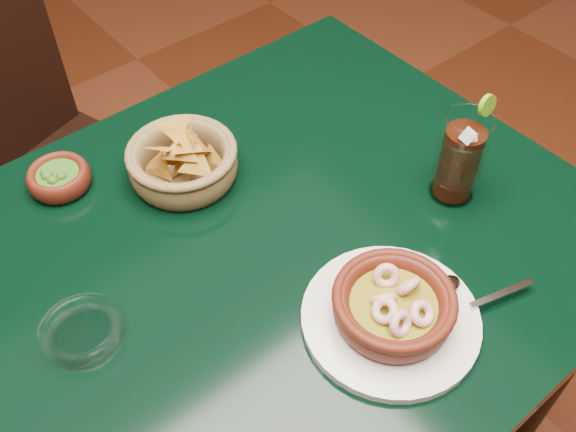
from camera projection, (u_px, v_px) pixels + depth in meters
dining_table at (207, 324)px, 0.95m from camera, size 1.20×0.80×0.75m
dining_chair at (49, 162)px, 1.47m from camera, size 0.48×0.48×0.83m
shrimp_plate at (393, 309)px, 0.82m from camera, size 0.30×0.23×0.07m
chip_basket at (183, 162)px, 1.00m from camera, size 0.20×0.20×0.11m
guacamole_ramekin at (59, 178)px, 0.99m from camera, size 0.12×0.12×0.04m
cola_drink at (460, 158)px, 0.94m from camera, size 0.15×0.15×0.17m
glass_ashtray at (82, 332)px, 0.81m from camera, size 0.12×0.12×0.03m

